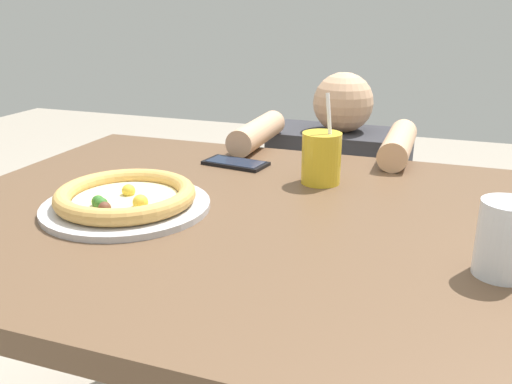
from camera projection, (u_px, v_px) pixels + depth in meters
dining_table at (231, 265)px, 1.05m from camera, size 1.12×0.91×0.75m
pizza_near at (126, 199)px, 1.00m from camera, size 0.31×0.31×0.04m
drink_cup_colored at (321, 158)px, 1.14m from camera, size 0.08×0.08×0.19m
water_cup_clear at (505, 238)px, 0.75m from camera, size 0.08×0.08×0.11m
cell_phone at (236, 163)px, 1.28m from camera, size 0.16×0.10×0.01m
diner_seated at (335, 239)px, 1.72m from camera, size 0.44×0.53×0.93m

